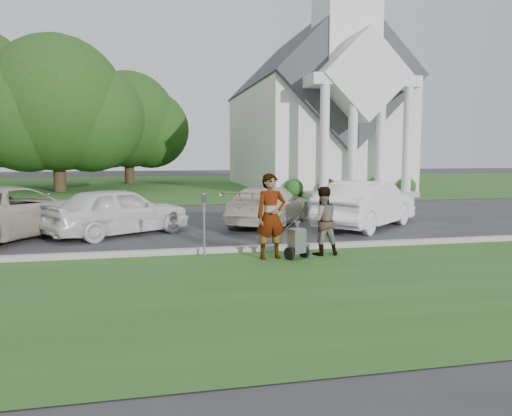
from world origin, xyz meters
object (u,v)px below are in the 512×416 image
object	(u,v)px
striping_cart	(297,242)
person_right	(322,221)
car_b	(119,211)
parking_meter_near	(204,217)
car_a	(11,212)
car_c	(269,206)
tree_left	(57,110)
person_left	(271,217)
car_d	(367,204)
church	(312,104)
tree_back	(128,124)

from	to	relation	value
striping_cart	person_right	world-z (taller)	person_right
car_b	parking_meter_near	bearing A→B (deg)	178.44
parking_meter_near	car_a	xyz separation A→B (m)	(-5.14, 3.86, -0.19)
parking_meter_near	car_c	size ratio (longest dim) A/B	0.33
tree_left	person_left	xyz separation A→B (m)	(8.19, -22.35, -4.13)
striping_cart	parking_meter_near	bearing A→B (deg)	137.08
person_left	car_d	bearing A→B (deg)	36.58
car_c	striping_cart	bearing A→B (deg)	115.88
car_d	parking_meter_near	bearing A→B (deg)	80.40
person_left	car_b	xyz separation A→B (m)	(-3.61, 4.23, -0.25)
parking_meter_near	car_b	world-z (taller)	parking_meter_near
church	car_b	world-z (taller)	church
striping_cart	parking_meter_near	size ratio (longest dim) A/B	0.73
tree_back	car_b	size ratio (longest dim) A/B	2.25
car_b	car_d	bearing A→B (deg)	-122.69
parking_meter_near	car_d	bearing A→B (deg)	31.72
person_right	parking_meter_near	size ratio (longest dim) A/B	1.08
parking_meter_near	car_d	size ratio (longest dim) A/B	0.32
person_left	church	bearing A→B (deg)	62.09
tree_back	car_c	xyz separation A→B (m)	(5.44, -24.98, -4.06)
person_left	parking_meter_near	world-z (taller)	person_left
person_right	car_b	size ratio (longest dim) A/B	0.38
tree_left	person_right	size ratio (longest dim) A/B	6.50
church	striping_cart	distance (m)	25.61
tree_left	car_a	xyz separation A→B (m)	(1.58, -17.95, -4.35)
person_left	striping_cart	bearing A→B (deg)	-20.84
car_a	striping_cart	bearing A→B (deg)	-179.44
person_right	car_d	distance (m)	4.91
car_c	car_d	size ratio (longest dim) A/B	0.98
car_a	car_c	world-z (taller)	car_a
car_a	car_c	bearing A→B (deg)	-140.14
church	person_left	world-z (taller)	church
person_right	car_b	bearing A→B (deg)	-39.83
church	parking_meter_near	bearing A→B (deg)	-114.18
person_left	parking_meter_near	distance (m)	1.58
parking_meter_near	car_c	xyz separation A→B (m)	(2.73, 4.82, -0.29)
tree_back	parking_meter_near	xyz separation A→B (m)	(2.72, -29.80, -3.77)
parking_meter_near	car_d	distance (m)	6.74
tree_left	person_right	world-z (taller)	tree_left
striping_cart	car_d	distance (m)	5.61
church	tree_left	size ratio (longest dim) A/B	2.27
tree_back	parking_meter_near	size ratio (longest dim) A/B	6.36
tree_back	car_a	xyz separation A→B (m)	(-2.42, -25.95, -3.96)
striping_cart	car_a	xyz separation A→B (m)	(-7.19, 4.54, 0.35)
tree_back	car_a	size ratio (longest dim) A/B	1.75
car_a	car_b	size ratio (longest dim) A/B	1.28
car_a	parking_meter_near	bearing A→B (deg)	175.96
tree_left	person_left	size ratio (longest dim) A/B	5.41
tree_left	person_left	world-z (taller)	tree_left
church	person_left	bearing A→B (deg)	-110.59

